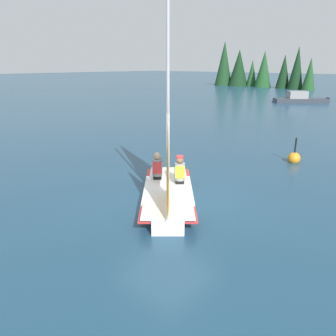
{
  "coord_description": "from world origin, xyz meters",
  "views": [
    {
      "loc": [
        5.65,
        -6.19,
        3.63
      ],
      "look_at": [
        0.0,
        0.0,
        0.96
      ],
      "focal_mm": 35.0,
      "sensor_mm": 36.0,
      "label": 1
    }
  ],
  "objects_px": {
    "sailor_crew": "(157,170)",
    "buoy_marker": "(294,158)",
    "sailor_helm": "(180,174)",
    "motorboat_distant": "(300,99)",
    "sailboat_main": "(168,176)"
  },
  "relations": [
    {
      "from": "sailboat_main",
      "to": "sailor_crew",
      "type": "xyz_separation_m",
      "value": [
        -0.81,
        0.42,
        -0.11
      ]
    },
    {
      "from": "motorboat_distant",
      "to": "buoy_marker",
      "type": "distance_m",
      "value": 22.0
    },
    {
      "from": "sailor_helm",
      "to": "motorboat_distant",
      "type": "xyz_separation_m",
      "value": [
        -6.73,
        26.01,
        -0.25
      ]
    },
    {
      "from": "sailor_helm",
      "to": "buoy_marker",
      "type": "height_order",
      "value": "sailor_helm"
    },
    {
      "from": "motorboat_distant",
      "to": "buoy_marker",
      "type": "xyz_separation_m",
      "value": [
        7.87,
        -20.54,
        -0.21
      ]
    },
    {
      "from": "motorboat_distant",
      "to": "buoy_marker",
      "type": "relative_size",
      "value": 4.62
    },
    {
      "from": "sailboat_main",
      "to": "buoy_marker",
      "type": "distance_m",
      "value": 6.16
    },
    {
      "from": "motorboat_distant",
      "to": "buoy_marker",
      "type": "bearing_deg",
      "value": 69.48
    },
    {
      "from": "buoy_marker",
      "to": "sailboat_main",
      "type": "bearing_deg",
      "value": -100.05
    },
    {
      "from": "sailor_helm",
      "to": "buoy_marker",
      "type": "bearing_deg",
      "value": 125.88
    },
    {
      "from": "motorboat_distant",
      "to": "buoy_marker",
      "type": "height_order",
      "value": "motorboat_distant"
    },
    {
      "from": "sailboat_main",
      "to": "buoy_marker",
      "type": "relative_size",
      "value": 4.94
    },
    {
      "from": "sailor_crew",
      "to": "buoy_marker",
      "type": "xyz_separation_m",
      "value": [
        1.88,
        5.63,
        -0.45
      ]
    },
    {
      "from": "sailboat_main",
      "to": "motorboat_distant",
      "type": "distance_m",
      "value": 27.45
    },
    {
      "from": "sailor_crew",
      "to": "buoy_marker",
      "type": "distance_m",
      "value": 5.95
    }
  ]
}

